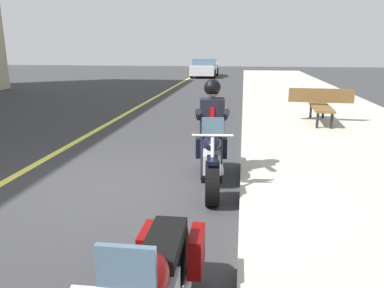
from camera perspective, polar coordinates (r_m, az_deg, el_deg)
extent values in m
plane|color=#333335|center=(6.20, -11.54, -6.73)|extent=(80.00, 80.00, 0.00)
cube|color=#E5DB4C|center=(7.10, -27.03, -5.27)|extent=(60.00, 0.16, 0.01)
cylinder|color=black|center=(5.38, 3.13, -6.08)|extent=(0.68, 0.26, 0.66)
cylinder|color=black|center=(6.85, 2.97, -1.47)|extent=(0.68, 0.26, 0.66)
cube|color=silver|center=(6.10, 3.05, -2.62)|extent=(0.58, 0.33, 0.32)
ellipsoid|color=black|center=(5.81, 3.12, 0.18)|extent=(0.58, 0.33, 0.24)
cube|color=black|center=(6.36, 3.06, 1.07)|extent=(0.72, 0.35, 0.12)
cube|color=black|center=(6.77, 4.86, -0.39)|extent=(0.41, 0.16, 0.36)
cube|color=black|center=(6.76, 1.13, -0.35)|extent=(0.41, 0.16, 0.36)
cylinder|color=silver|center=(5.31, 3.17, -3.28)|extent=(0.35, 0.08, 0.76)
cylinder|color=silver|center=(5.35, 3.21, 1.33)|extent=(0.09, 0.60, 0.04)
cube|color=black|center=(5.26, 3.18, -2.52)|extent=(0.37, 0.19, 0.06)
cylinder|color=silver|center=(6.44, 4.43, -3.20)|extent=(0.90, 0.17, 0.08)
cube|color=slate|center=(5.35, 3.22, 2.63)|extent=(0.07, 0.32, 0.28)
cylinder|color=black|center=(6.35, 4.11, -1.96)|extent=(0.14, 0.14, 0.84)
cube|color=black|center=(6.41, 4.06, -5.28)|extent=(0.27, 0.13, 0.10)
cylinder|color=black|center=(6.34, 1.94, -1.94)|extent=(0.14, 0.14, 0.84)
cube|color=black|center=(6.40, 1.91, -5.26)|extent=(0.27, 0.13, 0.10)
cube|color=black|center=(6.18, 3.11, 4.28)|extent=(0.36, 0.43, 0.60)
cube|color=red|center=(6.03, 3.13, 3.63)|extent=(0.03, 0.07, 0.44)
cylinder|color=black|center=(6.00, 5.25, 4.51)|extent=(0.56, 0.15, 0.28)
cylinder|color=black|center=(5.99, 1.03, 4.55)|extent=(0.56, 0.15, 0.28)
sphere|color=tan|center=(6.12, 3.17, 8.25)|extent=(0.22, 0.22, 0.22)
sphere|color=black|center=(6.11, 3.18, 8.71)|extent=(0.28, 0.28, 0.28)
cylinder|color=black|center=(3.58, -2.89, -17.54)|extent=(0.66, 0.21, 0.66)
ellipsoid|color=#720505|center=(2.56, -6.96, -20.20)|extent=(0.56, 0.29, 0.24)
cube|color=black|center=(3.03, -4.35, -14.96)|extent=(0.70, 0.29, 0.12)
cube|color=#720505|center=(3.43, 0.70, -16.12)|extent=(0.40, 0.12, 0.36)
cube|color=#720505|center=(3.50, -6.75, -15.56)|extent=(0.40, 0.12, 0.36)
cube|color=slate|center=(2.05, -10.12, -18.63)|extent=(0.04, 0.32, 0.28)
cube|color=silver|center=(29.47, 1.99, 11.44)|extent=(4.60, 1.80, 0.70)
cube|color=slate|center=(29.24, 1.95, 12.49)|extent=(2.40, 1.60, 0.60)
cylinder|color=black|center=(31.01, 0.67, 11.18)|extent=(0.64, 0.22, 0.64)
cylinder|color=black|center=(30.85, 3.87, 11.13)|extent=(0.64, 0.22, 0.64)
cylinder|color=black|center=(28.15, -0.08, 10.82)|extent=(0.64, 0.22, 0.64)
cylinder|color=black|center=(27.96, 3.43, 10.77)|extent=(0.64, 0.22, 0.64)
cube|color=brown|center=(11.07, 19.33, 5.39)|extent=(1.82, 0.59, 0.06)
cube|color=brown|center=(11.25, 19.31, 7.08)|extent=(0.15, 1.80, 0.40)
cube|color=black|center=(10.41, 20.77, 3.37)|extent=(0.06, 0.06, 0.42)
cube|color=black|center=(10.35, 18.81, 3.49)|extent=(0.06, 0.06, 0.42)
cube|color=black|center=(11.87, 19.60, 4.77)|extent=(0.06, 0.06, 0.42)
cube|color=black|center=(11.82, 17.87, 4.88)|extent=(0.06, 0.06, 0.42)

